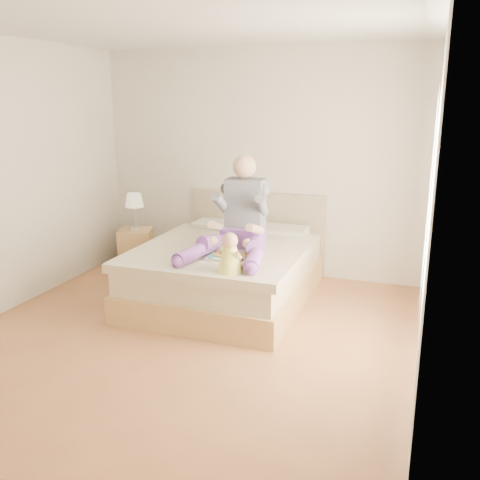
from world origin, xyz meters
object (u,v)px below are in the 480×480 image
(bed, at_px, (229,269))
(baby, at_px, (230,256))
(adult, at_px, (239,222))
(nightstand, at_px, (136,248))
(tray, at_px, (230,256))

(bed, xyz_separation_m, baby, (0.37, -0.92, 0.44))
(bed, distance_m, adult, 0.64)
(nightstand, distance_m, adult, 1.99)
(tray, bearing_deg, adult, 94.74)
(adult, relative_size, tray, 2.83)
(adult, xyz_separation_m, tray, (0.03, -0.35, -0.26))
(bed, bearing_deg, adult, -45.21)
(tray, bearing_deg, bed, 111.77)
(adult, distance_m, tray, 0.44)
(bed, distance_m, tray, 0.66)
(nightstand, xyz_separation_m, adult, (1.70, -0.80, 0.65))
(bed, distance_m, baby, 1.08)
(nightstand, height_order, tray, tray)
(bed, relative_size, adult, 1.84)
(tray, bearing_deg, nightstand, 145.97)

